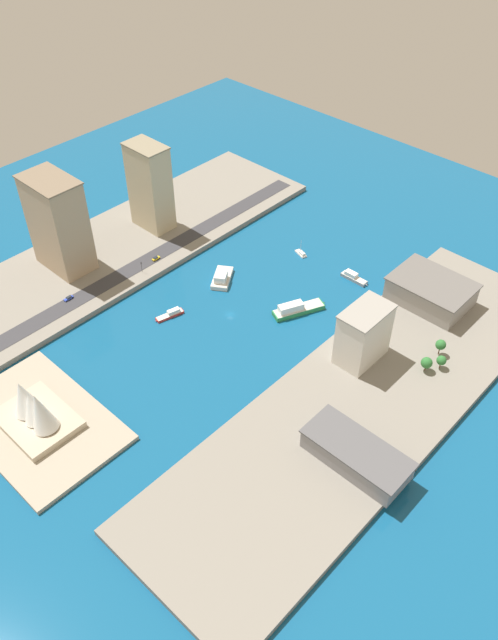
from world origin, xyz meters
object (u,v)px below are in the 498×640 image
ferry_green_doubledeck (297,309)px  sailboat_small_white (301,253)px  taxi_yellow_cab (156,258)px  traffic_light_waterfront (141,265)px  opera_landmark (34,410)px  warehouse_low_gray (356,454)px  apartment_midrise_tan (58,224)px  yacht_sleek_gray (353,277)px  office_block_beige (150,187)px  hatchback_blue (69,298)px  ferry_white_commuter (222,278)px  hotel_broad_white (363,334)px  carpark_squat_concrete (431,291)px  tugboat_red (171,314)px

ferry_green_doubledeck → sailboat_small_white: sailboat_small_white is taller
taxi_yellow_cab → traffic_light_waterfront: bearing=104.0°
ferry_green_doubledeck → opera_landmark: (32.76, 129.54, 7.57)m
ferry_green_doubledeck → warehouse_low_gray: 94.71m
ferry_green_doubledeck → taxi_yellow_cab: size_ratio=5.95×
apartment_midrise_tan → traffic_light_waterfront: bearing=-146.5°
yacht_sleek_gray → opera_landmark: (37.73, 171.04, 8.30)m
office_block_beige → opera_landmark: bearing=120.7°
warehouse_low_gray → office_block_beige: bearing=-16.7°
ferry_green_doubledeck → opera_landmark: opera_landmark is taller
yacht_sleek_gray → hatchback_blue: size_ratio=3.19×
warehouse_low_gray → traffic_light_waterfront: warehouse_low_gray is taller
hatchback_blue → opera_landmark: 79.00m
ferry_white_commuter → hatchback_blue: size_ratio=4.01×
hatchback_blue → traffic_light_waterfront: 41.68m
ferry_white_commuter → hotel_broad_white: (-89.18, -1.03, 14.95)m
carpark_squat_concrete → office_block_beige: (155.33, 49.89, 19.00)m
tugboat_red → office_block_beige: 84.36m
ferry_white_commuter → hatchback_blue: ferry_white_commuter is taller
yacht_sleek_gray → hotel_broad_white: bearing=128.8°
ferry_white_commuter → traffic_light_waterfront: traffic_light_waterfront is taller
ferry_green_doubledeck → carpark_squat_concrete: carpark_squat_concrete is taller
opera_landmark → hotel_broad_white: bearing=-121.8°
hotel_broad_white → warehouse_low_gray: 59.76m
opera_landmark → hatchback_blue: bearing=-44.4°
yacht_sleek_gray → ferry_white_commuter: (50.58, 49.08, 0.64)m
office_block_beige → hatchback_blue: bearing=105.5°
sailboat_small_white → taxi_yellow_cab: 81.08m
taxi_yellow_cab → opera_landmark: (-49.86, 107.79, 5.90)m
warehouse_low_gray → office_block_beige: (186.42, -55.93, 20.53)m
hatchback_blue → hotel_broad_white: bearing=-152.9°
traffic_light_waterfront → ferry_green_doubledeck: bearing=-156.8°
ferry_green_doubledeck → tugboat_red: (44.29, 45.17, -1.09)m
sailboat_small_white → hatchback_blue: 128.71m
tugboat_red → hatchback_blue: bearing=33.2°
hotel_broad_white → taxi_yellow_cab: size_ratio=6.02×
traffic_light_waterfront → warehouse_low_gray: bearing=172.2°
sailboat_small_white → ferry_white_commuter: bearing=71.7°
yacht_sleek_gray → traffic_light_waterfront: bearing=41.8°
warehouse_low_gray → traffic_light_waterfront: (156.11, -21.46, -0.44)m
tugboat_red → warehouse_low_gray: 121.47m
taxi_yellow_cab → hatchback_blue: (6.46, 52.71, -0.04)m
sailboat_small_white → apartment_midrise_tan: apartment_midrise_tan is taller
taxi_yellow_cab → apartment_midrise_tan: bearing=47.9°
warehouse_low_gray → yacht_sleek_gray: bearing=-53.6°
taxi_yellow_cab → traffic_light_waterfront: 13.10m
carpark_squat_concrete → opera_landmark: size_ratio=1.17×
apartment_midrise_tan → hatchback_blue: bearing=146.2°
yacht_sleek_gray → carpark_squat_concrete: carpark_squat_concrete is taller
tugboat_red → carpark_squat_concrete: 131.33m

